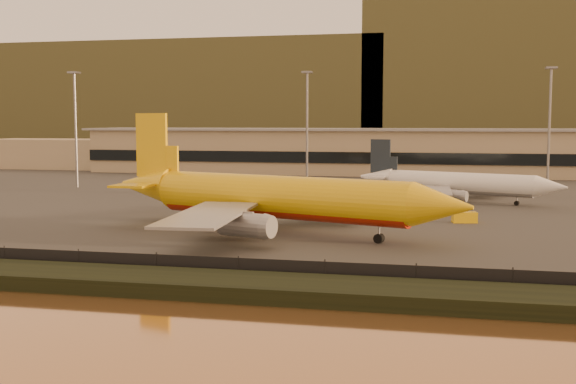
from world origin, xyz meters
TOP-DOWN VIEW (x-y plane):
  - ground at (0.00, 0.00)m, footprint 900.00×900.00m
  - embankment at (0.00, -17.00)m, footprint 320.00×7.00m
  - tarmac at (0.00, 95.00)m, footprint 320.00×220.00m
  - perimeter_fence at (0.00, -13.00)m, footprint 300.00×0.05m
  - terminal_building at (-14.52, 125.55)m, footprint 202.00×25.00m
  - apron_light_masts at (15.00, 75.00)m, footprint 152.20×12.20m
  - distant_hills at (-20.74, 340.00)m, footprint 470.00×160.00m
  - dhl_cargo_jet at (-1.57, 15.30)m, footprint 51.49×49.08m
  - white_narrowbody_jet at (21.91, 58.72)m, footprint 37.52×35.53m
  - gse_vehicle_yellow at (22.87, 31.04)m, footprint 3.74×2.30m
  - gse_vehicle_white at (-13.63, 39.16)m, footprint 4.66×3.10m

SIDE VIEW (x-z plane):
  - ground at x=0.00m, z-range 0.00..0.00m
  - tarmac at x=0.00m, z-range 0.00..0.20m
  - embankment at x=0.00m, z-range 0.00..1.40m
  - gse_vehicle_yellow at x=22.87m, z-range 0.20..1.77m
  - gse_vehicle_white at x=-13.63m, z-range 0.20..2.13m
  - perimeter_fence at x=0.00m, z-range 0.20..2.40m
  - white_narrowbody_jet at x=21.91m, z-range -2.04..9.09m
  - dhl_cargo_jet at x=-1.57m, z-range -2.97..12.77m
  - terminal_building at x=-14.52m, z-range -0.05..12.55m
  - apron_light_masts at x=15.00m, z-range 3.00..28.40m
  - distant_hills at x=-20.74m, z-range -3.61..66.39m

